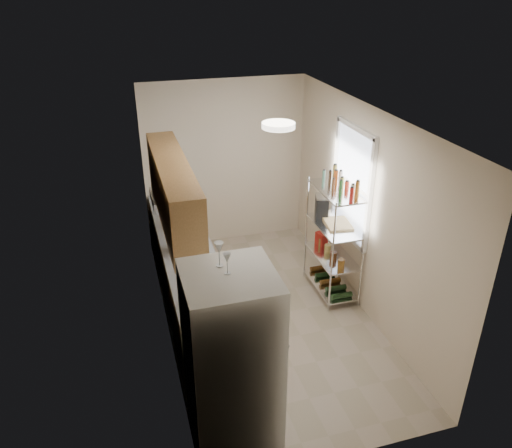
{
  "coord_description": "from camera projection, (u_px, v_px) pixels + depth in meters",
  "views": [
    {
      "loc": [
        -1.6,
        -4.96,
        3.93
      ],
      "look_at": [
        -0.07,
        0.25,
        1.21
      ],
      "focal_mm": 35.0,
      "sensor_mm": 36.0,
      "label": 1
    }
  ],
  "objects": [
    {
      "name": "espresso_machine",
      "position": [
        322.0,
        206.0,
        6.68
      ],
      "size": [
        0.23,
        0.28,
        0.29
      ],
      "primitive_type": "cube",
      "rotation": [
        0.0,
        0.0,
        -0.32
      ],
      "color": "black",
      "rests_on": "bakers_rack"
    },
    {
      "name": "wine_glass_b",
      "position": [
        219.0,
        254.0,
        3.97
      ],
      "size": [
        0.08,
        0.08,
        0.21
      ],
      "primitive_type": null,
      "color": "silver",
      "rests_on": "refrigerator"
    },
    {
      "name": "range_hood",
      "position": [
        172.0,
        198.0,
        6.31
      ],
      "size": [
        0.5,
        0.6,
        0.12
      ],
      "primitive_type": "cube",
      "color": "#B7BABC",
      "rests_on": "room"
    },
    {
      "name": "frying_pan_small",
      "position": [
        179.0,
        227.0,
        6.61
      ],
      "size": [
        0.25,
        0.25,
        0.05
      ],
      "primitive_type": "cylinder",
      "rotation": [
        0.0,
        0.0,
        0.07
      ],
      "color": "black",
      "rests_on": "counter_run"
    },
    {
      "name": "counter_run",
      "position": [
        188.0,
        279.0,
        6.36
      ],
      "size": [
        0.63,
        3.51,
        0.9
      ],
      "color": "#B1814B",
      "rests_on": "ground"
    },
    {
      "name": "frying_pan_large",
      "position": [
        174.0,
        226.0,
        6.64
      ],
      "size": [
        0.29,
        0.29,
        0.04
      ],
      "primitive_type": "cylinder",
      "rotation": [
        0.0,
        0.0,
        0.26
      ],
      "color": "black",
      "rests_on": "counter_run"
    },
    {
      "name": "ceiling_dome",
      "position": [
        278.0,
        125.0,
        5.01
      ],
      "size": [
        0.34,
        0.34,
        0.05
      ],
      "primitive_type": "cylinder",
      "color": "white",
      "rests_on": "room"
    },
    {
      "name": "rice_cooker",
      "position": [
        181.0,
        242.0,
        6.06
      ],
      "size": [
        0.29,
        0.29,
        0.23
      ],
      "primitive_type": "cylinder",
      "color": "silver",
      "rests_on": "counter_run"
    },
    {
      "name": "window",
      "position": [
        352.0,
        184.0,
        6.33
      ],
      "size": [
        0.06,
        1.0,
        1.46
      ],
      "primitive_type": "cube",
      "color": "white",
      "rests_on": "room"
    },
    {
      "name": "room",
      "position": [
        268.0,
        225.0,
        5.83
      ],
      "size": [
        2.52,
        4.42,
        2.62
      ],
      "color": "#AA9C8A",
      "rests_on": "ground"
    },
    {
      "name": "upper_cabinets",
      "position": [
        174.0,
        192.0,
        5.43
      ],
      "size": [
        0.33,
        2.2,
        0.72
      ],
      "primitive_type": "cube",
      "color": "#B1814B",
      "rests_on": "room"
    },
    {
      "name": "wine_glass_a",
      "position": [
        227.0,
        264.0,
        3.88
      ],
      "size": [
        0.06,
        0.06,
        0.18
      ],
      "primitive_type": null,
      "color": "silver",
      "rests_on": "refrigerator"
    },
    {
      "name": "bakers_rack",
      "position": [
        335.0,
        219.0,
        6.42
      ],
      "size": [
        0.45,
        0.9,
        1.73
      ],
      "color": "silver",
      "rests_on": "ground"
    },
    {
      "name": "cutting_board",
      "position": [
        338.0,
        224.0,
        6.49
      ],
      "size": [
        0.36,
        0.44,
        0.03
      ],
      "primitive_type": "cube",
      "rotation": [
        0.0,
        0.0,
        -0.13
      ],
      "color": "tan",
      "rests_on": "bakers_rack"
    },
    {
      "name": "refrigerator",
      "position": [
        232.0,
        364.0,
        4.31
      ],
      "size": [
        0.75,
        0.75,
        1.82
      ],
      "primitive_type": "cube",
      "color": "silver",
      "rests_on": "ground"
    },
    {
      "name": "storage_bag",
      "position": [
        321.0,
        238.0,
        6.91
      ],
      "size": [
        0.15,
        0.18,
        0.18
      ],
      "primitive_type": "cube",
      "rotation": [
        0.0,
        0.0,
        0.29
      ],
      "color": "maroon",
      "rests_on": "bakers_rack"
    }
  ]
}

